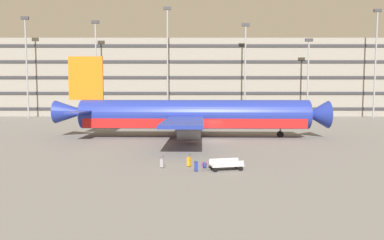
% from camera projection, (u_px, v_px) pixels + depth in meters
% --- Properties ---
extents(ground_plane, '(600.00, 600.00, 0.00)m').
position_uv_depth(ground_plane, '(213.00, 140.00, 44.27)').
color(ground_plane, slate).
extents(terminal_structure, '(147.30, 20.89, 19.87)m').
position_uv_depth(terminal_structure, '(202.00, 79.00, 97.45)').
color(terminal_structure, gray).
rests_on(terminal_structure, ground_plane).
extents(airliner, '(37.34, 29.98, 11.03)m').
position_uv_depth(airliner, '(192.00, 116.00, 46.97)').
color(airliner, navy).
rests_on(airliner, ground_plane).
extents(light_mast_far_left, '(1.80, 0.50, 23.97)m').
position_uv_depth(light_mast_far_left, '(27.00, 61.00, 81.77)').
color(light_mast_far_left, gray).
rests_on(light_mast_far_left, ground_plane).
extents(light_mast_left, '(1.80, 0.50, 23.04)m').
position_uv_depth(light_mast_left, '(97.00, 63.00, 81.78)').
color(light_mast_left, gray).
rests_on(light_mast_left, ground_plane).
extents(light_mast_center_left, '(1.80, 0.50, 26.22)m').
position_uv_depth(light_mast_center_left, '(168.00, 56.00, 81.61)').
color(light_mast_center_left, gray).
rests_on(light_mast_center_left, ground_plane).
extents(light_mast_center_right, '(1.80, 0.50, 22.40)m').
position_uv_depth(light_mast_center_right, '(246.00, 64.00, 81.73)').
color(light_mast_center_right, gray).
rests_on(light_mast_center_right, ground_plane).
extents(light_mast_right, '(1.80, 0.50, 18.87)m').
position_uv_depth(light_mast_right, '(309.00, 72.00, 81.85)').
color(light_mast_right, gray).
rests_on(light_mast_right, ground_plane).
extents(light_mast_far_right, '(1.80, 0.50, 25.70)m').
position_uv_depth(light_mast_far_right, '(377.00, 57.00, 81.53)').
color(light_mast_far_right, gray).
rests_on(light_mast_far_right, ground_plane).
extents(suitcase_navy, '(0.49, 0.83, 0.27)m').
position_uv_depth(suitcase_navy, '(205.00, 165.00, 28.73)').
color(suitcase_navy, '#72388C').
rests_on(suitcase_navy, ground_plane).
extents(suitcase_scuffed, '(0.38, 0.44, 1.02)m').
position_uv_depth(suitcase_scuffed, '(190.00, 161.00, 28.60)').
color(suitcase_scuffed, orange).
rests_on(suitcase_scuffed, ground_plane).
extents(suitcase_orange, '(0.28, 0.46, 0.83)m').
position_uv_depth(suitcase_orange, '(197.00, 166.00, 26.98)').
color(suitcase_orange, navy).
rests_on(suitcase_orange, ground_plane).
extents(suitcase_black, '(0.37, 0.43, 0.96)m').
position_uv_depth(suitcase_black, '(163.00, 163.00, 28.19)').
color(suitcase_black, gray).
rests_on(suitcase_black, ground_plane).
extents(backpack_large, '(0.31, 0.36, 0.55)m').
position_uv_depth(backpack_large, '(206.00, 166.00, 27.76)').
color(backpack_large, navy).
rests_on(backpack_large, ground_plane).
extents(baggage_cart, '(3.37, 1.81, 0.82)m').
position_uv_depth(baggage_cart, '(227.00, 165.00, 27.36)').
color(baggage_cart, '#B7B7BC').
rests_on(baggage_cart, ground_plane).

